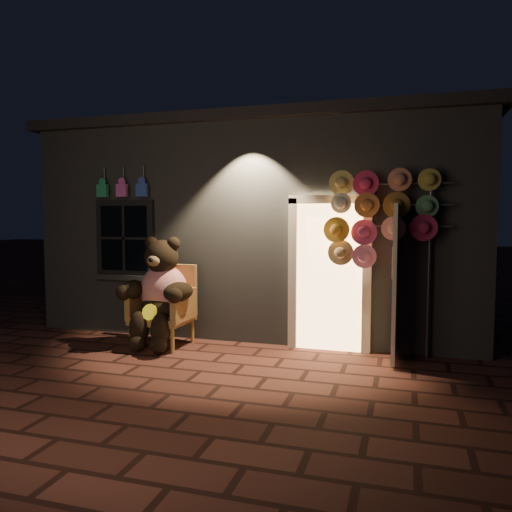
% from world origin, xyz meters
% --- Properties ---
extents(ground, '(60.00, 60.00, 0.00)m').
position_xyz_m(ground, '(0.00, 0.00, 0.00)').
color(ground, '#562A21').
rests_on(ground, ground).
extents(shop_building, '(7.30, 5.95, 3.51)m').
position_xyz_m(shop_building, '(0.00, 3.99, 1.74)').
color(shop_building, slate).
rests_on(shop_building, ground).
extents(wicker_armchair, '(0.84, 0.76, 1.18)m').
position_xyz_m(wicker_armchair, '(-1.00, 1.03, 0.59)').
color(wicker_armchair, '#B18844').
rests_on(wicker_armchair, ground).
extents(teddy_bear, '(1.15, 0.91, 1.59)m').
position_xyz_m(teddy_bear, '(-1.00, 0.88, 0.80)').
color(teddy_bear, red).
rests_on(teddy_bear, ground).
extents(hat_rack, '(1.61, 0.22, 2.52)m').
position_xyz_m(hat_rack, '(2.03, 1.28, 1.93)').
color(hat_rack, '#59595E').
rests_on(hat_rack, ground).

